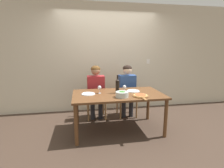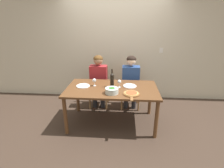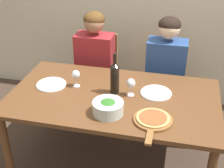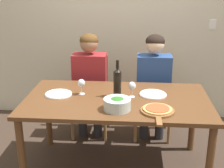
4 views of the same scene
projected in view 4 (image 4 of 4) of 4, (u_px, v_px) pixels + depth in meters
The scene contains 14 objects.
ground_plane at pixel (117, 168), 3.12m from camera, with size 40.00×40.00×0.00m, color #3D2D23.
back_wall at pixel (124, 15), 3.91m from camera, with size 10.00×0.06×2.70m.
dining_table at pixel (117, 106), 2.90m from camera, with size 1.70×0.95×0.75m.
chair_left at pixel (91, 92), 3.73m from camera, with size 0.42×0.42×0.93m.
chair_right at pixel (152, 94), 3.68m from camera, with size 0.42×0.42×0.93m.
person_woman at pixel (90, 76), 3.55m from camera, with size 0.47×0.51×1.22m.
person_man at pixel (154, 78), 3.49m from camera, with size 0.47×0.51×1.22m.
wine_bottle at pixel (117, 82), 2.87m from camera, with size 0.07×0.07×0.35m.
broccoli_bowl at pixel (117, 104), 2.61m from camera, with size 0.23×0.23×0.11m.
dinner_plate_left at pixel (58, 94), 2.95m from camera, with size 0.26×0.26×0.02m.
dinner_plate_right at pixel (153, 94), 2.95m from camera, with size 0.26×0.26×0.02m.
pizza_on_board at pixel (158, 110), 2.58m from camera, with size 0.28×0.42×0.04m.
wine_glass_left at pixel (81, 84), 2.94m from camera, with size 0.07×0.07×0.15m.
wine_glass_right at pixel (132, 87), 2.86m from camera, with size 0.07×0.07×0.15m.
Camera 4 is at (0.16, -2.66, 1.82)m, focal length 50.00 mm.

